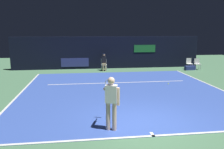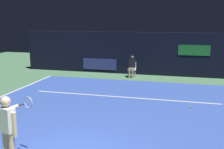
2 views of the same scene
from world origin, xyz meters
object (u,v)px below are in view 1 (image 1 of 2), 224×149
object	(u,v)px
courtside_chair_near	(189,63)
equipment_bag	(190,68)
line_judge_on_chair	(104,62)
tennis_player	(111,100)
tennis_ball	(168,84)
courtside_chair_far	(197,63)

from	to	relation	value
courtside_chair_near	equipment_bag	distance (m)	0.57
line_judge_on_chair	equipment_bag	bearing A→B (deg)	-5.48
tennis_player	courtside_chair_near	distance (m)	13.05
courtside_chair_near	tennis_ball	xyz separation A→B (m)	(-3.62, -4.88, -0.46)
line_judge_on_chair	courtside_chair_far	bearing A→B (deg)	-3.59
line_judge_on_chair	courtside_chair_far	distance (m)	7.48
tennis_player	courtside_chair_far	xyz separation A→B (m)	(8.25, 10.28, -0.49)
line_judge_on_chair	tennis_player	bearing A→B (deg)	-94.17
courtside_chair_near	courtside_chair_far	size ratio (longest dim) A/B	1.00
tennis_player	line_judge_on_chair	xyz separation A→B (m)	(0.78, 10.74, -0.30)
courtside_chair_far	equipment_bag	distance (m)	0.79
tennis_player	line_judge_on_chair	bearing A→B (deg)	85.83
equipment_bag	tennis_ball	bearing A→B (deg)	-135.30
courtside_chair_near	tennis_ball	bearing A→B (deg)	-126.54
line_judge_on_chair	equipment_bag	distance (m)	6.82
courtside_chair_far	equipment_bag	xyz separation A→B (m)	(-0.69, -0.18, -0.34)
tennis_player	equipment_bag	bearing A→B (deg)	53.19
line_judge_on_chair	courtside_chair_far	xyz separation A→B (m)	(7.46, -0.47, -0.18)
tennis_player	tennis_ball	world-z (taller)	tennis_player
tennis_player	courtside_chair_far	size ratio (longest dim) A/B	1.97
tennis_ball	equipment_bag	xyz separation A→B (m)	(3.48, 4.44, 0.11)
tennis_player	courtside_chair_near	world-z (taller)	tennis_player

